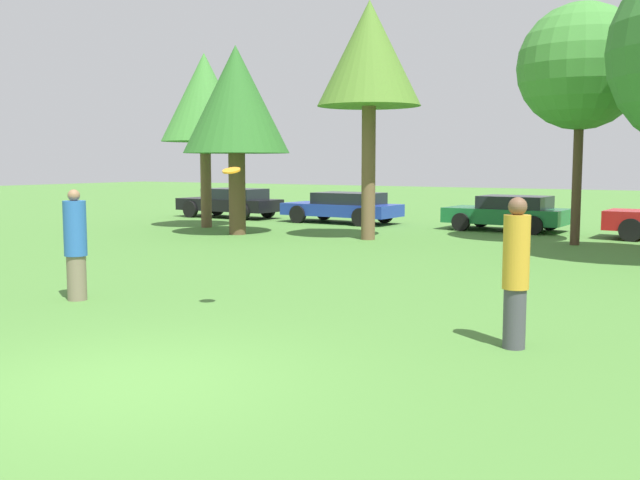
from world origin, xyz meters
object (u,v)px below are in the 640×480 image
(tree_1, at_px, (236,101))
(tree_3, at_px, (581,67))
(parked_car_blue, at_px, (343,207))
(person_thrower, at_px, (76,245))
(person_catcher, at_px, (516,272))
(parked_car_black, at_px, (231,202))
(parked_car_green, at_px, (508,212))
(tree_2, at_px, (369,56))
(frisbee, at_px, (231,170))
(tree_0, at_px, (205,99))

(tree_1, xyz_separation_m, tree_3, (10.00, 2.57, 0.67))
(parked_car_blue, bearing_deg, person_thrower, 105.61)
(person_catcher, xyz_separation_m, parked_car_blue, (-11.18, 15.31, -0.33))
(tree_3, bearing_deg, parked_car_black, 168.57)
(parked_car_blue, relative_size, parked_car_green, 1.12)
(person_catcher, distance_m, parked_car_blue, 18.96)
(tree_2, xyz_separation_m, parked_car_green, (2.75, 5.03, -4.81))
(parked_car_green, bearing_deg, frisbee, 93.99)
(person_thrower, distance_m, tree_3, 14.56)
(person_catcher, height_order, frisbee, frisbee)
(tree_2, bearing_deg, person_catcher, -54.17)
(parked_car_green, bearing_deg, tree_3, 133.47)
(frisbee, bearing_deg, tree_0, 131.84)
(frisbee, relative_size, tree_2, 0.04)
(person_thrower, bearing_deg, tree_1, 108.88)
(tree_1, height_order, parked_car_green, tree_1)
(person_catcher, bearing_deg, frisbee, -1.69)
(parked_car_black, relative_size, parked_car_blue, 1.01)
(tree_3, bearing_deg, parked_car_green, 131.68)
(person_thrower, xyz_separation_m, tree_0, (-7.25, 11.87, 3.62))
(tree_2, bearing_deg, parked_car_blue, 126.77)
(parked_car_green, bearing_deg, tree_1, 41.26)
(tree_0, height_order, parked_car_green, tree_0)
(person_thrower, bearing_deg, parked_car_black, 115.07)
(person_thrower, height_order, tree_0, tree_0)
(person_thrower, relative_size, frisbee, 6.76)
(tree_3, distance_m, parked_car_blue, 10.64)
(person_thrower, height_order, tree_2, tree_2)
(tree_1, relative_size, tree_2, 0.85)
(tree_3, bearing_deg, person_thrower, -112.31)
(tree_3, relative_size, parked_car_green, 1.65)
(person_catcher, relative_size, tree_0, 0.31)
(parked_car_black, relative_size, parked_car_green, 1.13)
(tree_0, height_order, tree_3, tree_3)
(person_catcher, bearing_deg, tree_1, -44.52)
(person_thrower, xyz_separation_m, frisbee, (3.01, 0.41, 1.26))
(parked_car_blue, bearing_deg, tree_0, 53.02)
(tree_1, bearing_deg, tree_0, 149.89)
(person_catcher, relative_size, parked_car_blue, 0.42)
(person_catcher, distance_m, tree_0, 18.65)
(frisbee, distance_m, parked_car_green, 15.90)
(tree_1, xyz_separation_m, parked_car_green, (7.09, 5.84, -3.63))
(tree_0, bearing_deg, tree_3, 4.91)
(person_catcher, height_order, tree_1, tree_1)
(person_catcher, bearing_deg, parked_car_blue, -59.28)
(frisbee, bearing_deg, tree_1, 127.66)
(person_thrower, relative_size, tree_3, 0.28)
(person_thrower, xyz_separation_m, parked_car_green, (2.40, 16.22, -0.31))
(person_thrower, distance_m, person_catcher, 7.27)
(frisbee, height_order, tree_0, tree_0)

